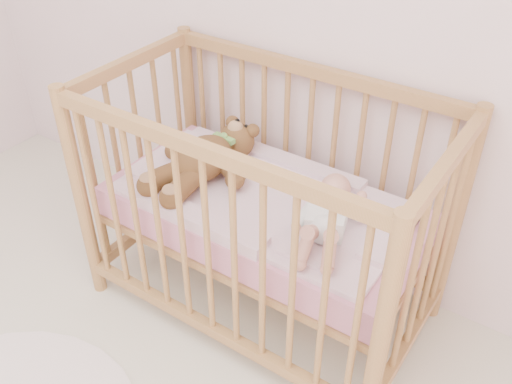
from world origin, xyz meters
The scene contains 5 objects.
crib centered at (0.02, 1.60, 0.50)m, with size 1.36×0.76×1.00m, color #B57E4D, non-canonical shape.
mattress centered at (0.02, 1.60, 0.49)m, with size 1.22×0.62×0.13m, color pink.
blanket centered at (0.02, 1.60, 0.56)m, with size 1.10×0.58×0.06m, color #F3A7C7, non-canonical shape.
baby centered at (0.31, 1.58, 0.64)m, with size 0.25×0.52×0.13m, color white, non-canonical shape.
teddy_bear centered at (-0.25, 1.58, 0.65)m, with size 0.43×0.60×0.17m, color brown, non-canonical shape.
Camera 1 is at (0.99, 0.11, 1.87)m, focal length 40.00 mm.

